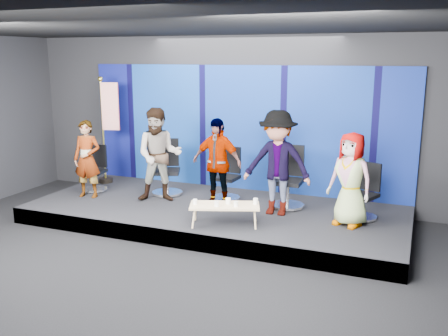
{
  "coord_description": "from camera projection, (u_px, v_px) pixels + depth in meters",
  "views": [
    {
      "loc": [
        3.52,
        -5.83,
        3.09
      ],
      "look_at": [
        0.21,
        2.4,
        1.09
      ],
      "focal_mm": 40.0,
      "sensor_mm": 36.0,
      "label": 1
    }
  ],
  "objects": [
    {
      "name": "ground",
      "position": [
        149.0,
        273.0,
        7.24
      ],
      "size": [
        10.0,
        10.0,
        0.0
      ],
      "primitive_type": "plane",
      "color": "black",
      "rests_on": "ground"
    },
    {
      "name": "room_walls",
      "position": [
        143.0,
        106.0,
        6.7
      ],
      "size": [
        10.02,
        8.02,
        3.51
      ],
      "color": "black",
      "rests_on": "ground"
    },
    {
      "name": "riser",
      "position": [
        216.0,
        214.0,
        9.47
      ],
      "size": [
        7.0,
        3.0,
        0.3
      ],
      "primitive_type": "cube",
      "color": "black",
      "rests_on": "ground"
    },
    {
      "name": "backdrop",
      "position": [
        242.0,
        128.0,
        10.46
      ],
      "size": [
        7.0,
        0.08,
        2.6
      ],
      "primitive_type": "cube",
      "color": "#0A064D",
      "rests_on": "riser"
    },
    {
      "name": "chair_a",
      "position": [
        95.0,
        176.0,
        10.51
      ],
      "size": [
        0.61,
        0.61,
        0.96
      ],
      "rotation": [
        0.0,
        0.0,
        0.15
      ],
      "color": "silver",
      "rests_on": "riser"
    },
    {
      "name": "panelist_a",
      "position": [
        87.0,
        159.0,
        9.93
      ],
      "size": [
        0.61,
        0.45,
        1.55
      ],
      "primitive_type": "imported",
      "rotation": [
        0.0,
        0.0,
        0.15
      ],
      "color": "black",
      "rests_on": "riser"
    },
    {
      "name": "chair_b",
      "position": [
        167.0,
        176.0,
        10.22
      ],
      "size": [
        0.83,
        0.83,
        1.13
      ],
      "rotation": [
        0.0,
        0.0,
        0.4
      ],
      "color": "silver",
      "rests_on": "riser"
    },
    {
      "name": "panelist_b",
      "position": [
        159.0,
        155.0,
        9.62
      ],
      "size": [
        1.09,
        0.98,
        1.83
      ],
      "primitive_type": "imported",
      "rotation": [
        0.0,
        0.0,
        0.4
      ],
      "color": "black",
      "rests_on": "riser"
    },
    {
      "name": "chair_c",
      "position": [
        227.0,
        182.0,
        9.86
      ],
      "size": [
        0.62,
        0.62,
        1.03
      ],
      "rotation": [
        0.0,
        0.0,
        -0.07
      ],
      "color": "silver",
      "rests_on": "riser"
    },
    {
      "name": "panelist_c",
      "position": [
        217.0,
        163.0,
        9.29
      ],
      "size": [
        1.01,
        0.47,
        1.68
      ],
      "primitive_type": "imported",
      "rotation": [
        0.0,
        0.0,
        -0.07
      ],
      "color": "black",
      "rests_on": "riser"
    },
    {
      "name": "chair_d",
      "position": [
        288.0,
        187.0,
        9.35
      ],
      "size": [
        0.66,
        0.66,
        1.16
      ],
      "rotation": [
        0.0,
        0.0,
        0.02
      ],
      "color": "silver",
      "rests_on": "riser"
    },
    {
      "name": "panelist_d",
      "position": [
        277.0,
        163.0,
        8.8
      ],
      "size": [
        1.22,
        0.72,
        1.87
      ],
      "primitive_type": "imported",
      "rotation": [
        0.0,
        0.0,
        0.02
      ],
      "color": "black",
      "rests_on": "riser"
    },
    {
      "name": "chair_e",
      "position": [
        364.0,
        200.0,
        8.7
      ],
      "size": [
        0.71,
        0.71,
        0.97
      ],
      "rotation": [
        0.0,
        0.0,
        -0.38
      ],
      "color": "silver",
      "rests_on": "riser"
    },
    {
      "name": "panelist_e",
      "position": [
        351.0,
        179.0,
        8.24
      ],
      "size": [
        0.9,
        0.75,
        1.58
      ],
      "primitive_type": "imported",
      "rotation": [
        0.0,
        0.0,
        -0.38
      ],
      "color": "black",
      "rests_on": "riser"
    },
    {
      "name": "coffee_table",
      "position": [
        225.0,
        206.0,
        8.34
      ],
      "size": [
        1.25,
        0.85,
        0.36
      ],
      "rotation": [
        0.0,
        0.0,
        0.35
      ],
      "color": "tan",
      "rests_on": "riser"
    },
    {
      "name": "mug_a",
      "position": [
        195.0,
        202.0,
        8.35
      ],
      "size": [
        0.07,
        0.07,
        0.08
      ],
      "primitive_type": "cylinder",
      "color": "white",
      "rests_on": "coffee_table"
    },
    {
      "name": "mug_b",
      "position": [
        217.0,
        204.0,
        8.22
      ],
      "size": [
        0.08,
        0.08,
        0.09
      ],
      "primitive_type": "cylinder",
      "color": "white",
      "rests_on": "coffee_table"
    },
    {
      "name": "mug_c",
      "position": [
        228.0,
        201.0,
        8.37
      ],
      "size": [
        0.08,
        0.08,
        0.1
      ],
      "primitive_type": "cylinder",
      "color": "white",
      "rests_on": "coffee_table"
    },
    {
      "name": "mug_d",
      "position": [
        236.0,
        204.0,
        8.22
      ],
      "size": [
        0.07,
        0.07,
        0.09
      ],
      "primitive_type": "cylinder",
      "color": "white",
      "rests_on": "coffee_table"
    },
    {
      "name": "mug_e",
      "position": [
        256.0,
        201.0,
        8.35
      ],
      "size": [
        0.08,
        0.08,
        0.1
      ],
      "primitive_type": "cylinder",
      "color": "white",
      "rests_on": "coffee_table"
    },
    {
      "name": "flag_stand",
      "position": [
        108.0,
        128.0,
        10.94
      ],
      "size": [
        0.54,
        0.31,
        2.35
      ],
      "rotation": [
        0.0,
        0.0,
        0.29
      ],
      "color": "black",
      "rests_on": "riser"
    }
  ]
}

